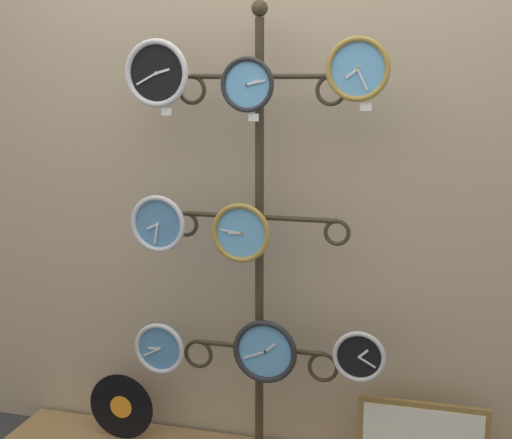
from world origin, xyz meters
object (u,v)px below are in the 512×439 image
at_px(clock_top_center, 248,85).
at_px(clock_middle_center, 241,233).
at_px(clock_middle_left, 158,224).
at_px(clock_top_right, 358,69).
at_px(clock_bottom_left, 160,348).
at_px(clock_bottom_center, 265,351).
at_px(display_stand, 259,337).
at_px(clock_top_left, 157,73).
at_px(vinyl_record, 121,407).
at_px(clock_bottom_right, 359,356).

height_order(clock_top_center, clock_middle_center, clock_top_center).
distance_m(clock_middle_left, clock_middle_center, 0.33).
relative_size(clock_top_right, clock_bottom_left, 1.04).
bearing_deg(clock_bottom_center, clock_middle_left, -175.71).
distance_m(display_stand, clock_top_center, 1.01).
distance_m(clock_top_left, clock_bottom_left, 1.10).
height_order(clock_middle_center, clock_bottom_left, clock_middle_center).
bearing_deg(vinyl_record, clock_bottom_center, -3.64).
xyz_separation_m(clock_top_center, clock_top_right, (0.40, -0.02, 0.05)).
bearing_deg(clock_bottom_right, clock_top_center, 176.87).
height_order(clock_middle_left, clock_bottom_center, clock_middle_left).
distance_m(clock_middle_center, clock_bottom_center, 0.48).
bearing_deg(clock_top_left, clock_bottom_left, 140.05).
bearing_deg(display_stand, clock_bottom_center, -60.16).
xyz_separation_m(clock_top_center, clock_bottom_right, (0.44, -0.02, -1.00)).
relative_size(clock_middle_left, clock_bottom_center, 0.88).
xyz_separation_m(clock_top_left, clock_top_right, (0.75, -0.00, 0.01)).
xyz_separation_m(display_stand, clock_bottom_center, (0.05, -0.08, -0.02)).
bearing_deg(clock_bottom_center, clock_top_center, -177.12).
relative_size(clock_bottom_left, clock_bottom_center, 0.84).
distance_m(clock_top_right, vinyl_record, 1.73).
xyz_separation_m(clock_middle_left, clock_bottom_center, (0.42, 0.03, -0.49)).
bearing_deg(clock_middle_left, display_stand, 16.35).
distance_m(clock_bottom_left, vinyl_record, 0.37).
height_order(clock_top_left, clock_middle_center, clock_top_left).
bearing_deg(clock_top_right, vinyl_record, 176.11).
height_order(display_stand, clock_bottom_left, display_stand).
distance_m(clock_top_right, clock_bottom_center, 1.13).
distance_m(clock_middle_left, clock_bottom_left, 0.53).
bearing_deg(clock_middle_left, clock_top_center, 4.56).
bearing_deg(clock_top_center, clock_middle_left, -175.44).
bearing_deg(display_stand, clock_top_center, -105.40).
bearing_deg(vinyl_record, clock_top_right, -3.89).
bearing_deg(clock_top_right, clock_bottom_center, 175.64).
height_order(clock_middle_center, clock_bottom_right, clock_middle_center).
bearing_deg(vinyl_record, clock_middle_center, -5.56).
xyz_separation_m(clock_middle_left, clock_bottom_left, (-0.02, 0.03, -0.53)).
relative_size(clock_top_left, clock_bottom_right, 1.28).
relative_size(clock_middle_center, clock_bottom_center, 0.90).
bearing_deg(clock_top_center, clock_middle_center, -158.82).
xyz_separation_m(clock_middle_center, clock_bottom_left, (-0.35, 0.01, -0.51)).
bearing_deg(clock_top_center, clock_bottom_center, 2.88).
height_order(clock_top_left, clock_top_right, clock_top_left).
relative_size(clock_top_left, clock_bottom_center, 0.99).
xyz_separation_m(clock_bottom_center, vinyl_record, (-0.65, 0.04, -0.34)).
bearing_deg(clock_bottom_left, display_stand, 11.32).
distance_m(display_stand, vinyl_record, 0.70).
height_order(clock_middle_left, clock_bottom_left, clock_middle_left).
distance_m(clock_top_center, clock_bottom_center, 1.03).
height_order(clock_bottom_right, vinyl_record, clock_bottom_right).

